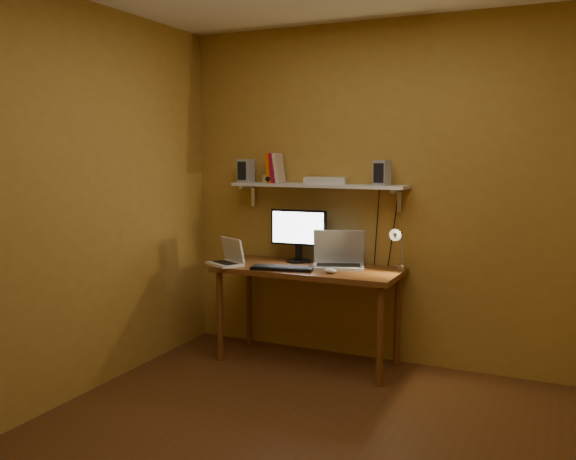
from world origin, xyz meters
The scene contains 14 objects.
room centered at (0.00, 0.00, 1.30)m, with size 3.44×3.24×2.64m.
desk centered at (-0.56, 1.28, 0.66)m, with size 1.40×0.60×0.75m.
wall_shelf centered at (-0.56, 1.47, 1.36)m, with size 1.40×0.25×0.21m.
monitor centered at (-0.72, 1.46, 0.99)m, with size 0.46×0.21×0.42m.
laptop centered at (-0.36, 1.40, 0.82)m, with size 0.45×0.38×0.28m.
netbook centered at (-1.17, 1.12, 0.81)m, with size 0.34×0.31×0.21m.
keyboard centered at (-0.70, 1.11, 0.76)m, with size 0.46×0.15×0.02m, color black.
mouse centered at (-0.33, 1.13, 0.77)m, with size 0.10×0.07×0.04m, color silver.
desk_lamp centered at (0.10, 1.41, 0.96)m, with size 0.09×0.23×0.38m.
speaker_left centered at (-1.20, 1.47, 1.47)m, with size 0.11×0.11×0.19m, color #94969C.
speaker_right centered at (-0.05, 1.47, 1.47)m, with size 0.10×0.10×0.18m, color #94969C.
books centered at (-0.93, 1.48, 1.49)m, with size 0.13×0.16×0.24m.
shelf_camera centered at (-0.96, 1.42, 1.41)m, with size 0.11×0.05×0.07m.
router centered at (-0.50, 1.48, 1.40)m, with size 0.32×0.21×0.05m, color silver.
Camera 1 is at (1.19, -2.92, 1.61)m, focal length 38.00 mm.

